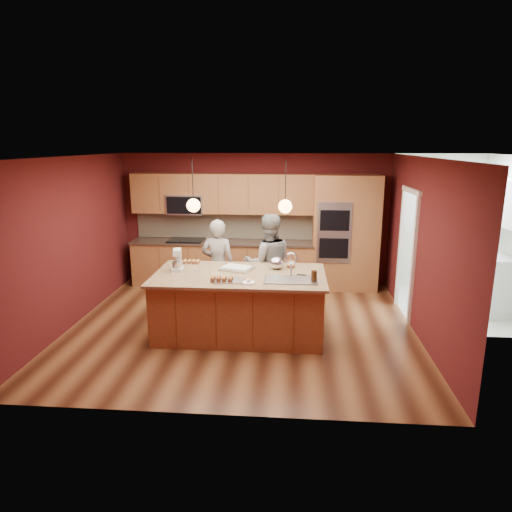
# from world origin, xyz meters

# --- Properties ---
(floor) EXTENTS (5.50, 5.50, 0.00)m
(floor) POSITION_xyz_m (0.00, 0.00, 0.00)
(floor) COLOR #401E11
(floor) RESTS_ON ground
(ceiling) EXTENTS (5.50, 5.50, 0.00)m
(ceiling) POSITION_xyz_m (0.00, 0.00, 2.70)
(ceiling) COLOR silver
(ceiling) RESTS_ON ground
(wall_back) EXTENTS (5.50, 0.00, 5.50)m
(wall_back) POSITION_xyz_m (0.00, 2.50, 1.35)
(wall_back) COLOR #4C1315
(wall_back) RESTS_ON ground
(wall_front) EXTENTS (5.50, 0.00, 5.50)m
(wall_front) POSITION_xyz_m (0.00, -2.50, 1.35)
(wall_front) COLOR #4C1315
(wall_front) RESTS_ON ground
(wall_left) EXTENTS (0.00, 5.00, 5.00)m
(wall_left) POSITION_xyz_m (-2.75, 0.00, 1.35)
(wall_left) COLOR #4C1315
(wall_left) RESTS_ON ground
(wall_right) EXTENTS (0.00, 5.00, 5.00)m
(wall_right) POSITION_xyz_m (2.75, 0.00, 1.35)
(wall_right) COLOR #4C1315
(wall_right) RESTS_ON ground
(cabinet_run) EXTENTS (3.74, 0.64, 2.30)m
(cabinet_run) POSITION_xyz_m (-0.68, 2.25, 0.98)
(cabinet_run) COLOR brown
(cabinet_run) RESTS_ON floor
(oven_column) EXTENTS (1.30, 0.62, 2.30)m
(oven_column) POSITION_xyz_m (1.85, 2.19, 1.15)
(oven_column) COLOR brown
(oven_column) RESTS_ON floor
(doorway_trim) EXTENTS (0.08, 1.11, 2.20)m
(doorway_trim) POSITION_xyz_m (2.73, 0.80, 1.05)
(doorway_trim) COLOR white
(doorway_trim) RESTS_ON wall_right
(laundry_room) EXTENTS (2.60, 2.70, 2.70)m
(laundry_room) POSITION_xyz_m (4.35, 1.20, 1.95)
(laundry_room) COLOR beige
(laundry_room) RESTS_ON ground
(pendant_left) EXTENTS (0.20, 0.20, 0.80)m
(pendant_left) POSITION_xyz_m (-0.68, -0.25, 2.00)
(pendant_left) COLOR black
(pendant_left) RESTS_ON ceiling
(pendant_right) EXTENTS (0.20, 0.20, 0.80)m
(pendant_right) POSITION_xyz_m (0.68, -0.25, 2.00)
(pendant_right) COLOR black
(pendant_right) RESTS_ON ceiling
(island) EXTENTS (2.61, 1.46, 1.34)m
(island) POSITION_xyz_m (0.02, -0.26, 0.49)
(island) COLOR brown
(island) RESTS_ON floor
(person_left) EXTENTS (0.64, 0.47, 1.63)m
(person_left) POSITION_xyz_m (-0.49, 0.73, 0.82)
(person_left) COLOR black
(person_left) RESTS_ON floor
(person_right) EXTENTS (0.96, 0.81, 1.74)m
(person_right) POSITION_xyz_m (0.39, 0.73, 0.87)
(person_right) COLOR slate
(person_right) RESTS_ON floor
(stand_mixer) EXTENTS (0.22, 0.28, 0.34)m
(stand_mixer) POSITION_xyz_m (-0.98, -0.14, 1.11)
(stand_mixer) COLOR silver
(stand_mixer) RESTS_ON island
(sheet_cake) EXTENTS (0.58, 0.50, 0.05)m
(sheet_cake) POSITION_xyz_m (-0.07, -0.01, 0.98)
(sheet_cake) COLOR silver
(sheet_cake) RESTS_ON island
(cooling_rack) EXTENTS (0.41, 0.29, 0.02)m
(cooling_rack) POSITION_xyz_m (-0.10, -0.63, 0.97)
(cooling_rack) COLOR #A7A8AE
(cooling_rack) RESTS_ON island
(mixing_bowl) EXTENTS (0.24, 0.24, 0.20)m
(mixing_bowl) POSITION_xyz_m (0.55, 0.08, 1.05)
(mixing_bowl) COLOR silver
(mixing_bowl) RESTS_ON island
(plate) EXTENTS (0.18, 0.18, 0.01)m
(plate) POSITION_xyz_m (0.18, -0.71, 0.97)
(plate) COLOR white
(plate) RESTS_ON island
(tumbler) EXTENTS (0.08, 0.08, 0.17)m
(tumbler) POSITION_xyz_m (1.12, -0.57, 1.04)
(tumbler) COLOR #331B0C
(tumbler) RESTS_ON island
(phone) EXTENTS (0.16, 0.10, 0.01)m
(phone) POSITION_xyz_m (0.94, -0.26, 0.97)
(phone) COLOR black
(phone) RESTS_ON island
(cupcakes_left) EXTENTS (0.28, 0.14, 0.06)m
(cupcakes_left) POSITION_xyz_m (-0.87, 0.30, 0.99)
(cupcakes_left) COLOR #BF813D
(cupcakes_left) RESTS_ON island
(cupcakes_rack) EXTENTS (0.34, 0.17, 0.08)m
(cupcakes_rack) POSITION_xyz_m (-0.20, -0.70, 1.02)
(cupcakes_rack) COLOR #BF813D
(cupcakes_rack) RESTS_ON island
(cupcakes_right) EXTENTS (0.14, 0.28, 0.06)m
(cupcakes_right) POSITION_xyz_m (0.78, 0.25, 0.99)
(cupcakes_right) COLOR #BF813D
(cupcakes_right) RESTS_ON island
(washer) EXTENTS (0.70, 0.72, 1.01)m
(washer) POSITION_xyz_m (4.19, 0.93, 0.51)
(washer) COLOR silver
(washer) RESTS_ON floor
(dryer) EXTENTS (0.70, 0.71, 0.92)m
(dryer) POSITION_xyz_m (4.22, 1.58, 0.46)
(dryer) COLOR silver
(dryer) RESTS_ON floor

